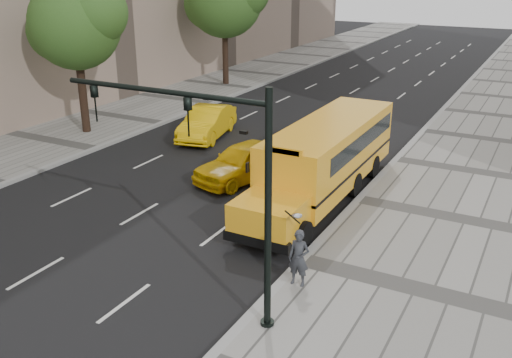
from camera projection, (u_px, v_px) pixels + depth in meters
The scene contains 10 objects.
ground at pixel (229, 177), 25.40m from camera, with size 140.00×140.00×0.00m, color black.
sidewalk_far at pixel (51, 141), 30.21m from camera, with size 6.00×140.00×0.15m, color gray.
curb_museum at pixel (358, 201), 22.73m from camera, with size 0.30×140.00×0.15m, color gray.
curb_far at pixel (93, 150), 28.89m from camera, with size 0.30×140.00×0.15m, color gray.
tree_b at pixel (76, 23), 29.62m from camera, with size 5.37×4.77×8.34m.
school_bus at pixel (327, 153), 22.97m from camera, with size 2.96×11.56×3.19m.
taxi_near at pixel (244, 161), 24.87m from camera, with size 1.97×4.89×1.67m, color #ECB609.
taxi_far at pixel (207, 123), 30.85m from camera, with size 1.77×5.08×1.67m, color #ECB609.
pedestrian at pixel (299, 258), 16.42m from camera, with size 0.63×0.41×1.72m, color #2E3036.
traffic_signal at pixel (218, 174), 14.08m from camera, with size 6.18×0.36×6.40m.
Camera 1 is at (12.25, -20.38, 9.01)m, focal length 40.00 mm.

